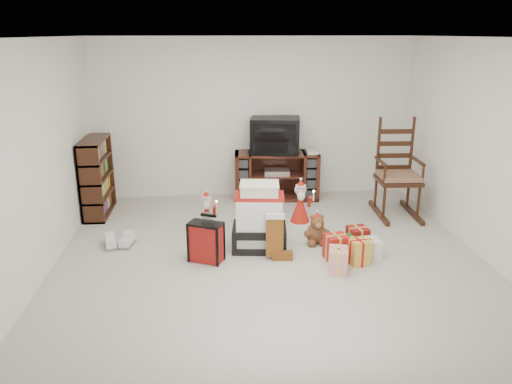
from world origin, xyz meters
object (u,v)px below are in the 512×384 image
Objects in this scene: tv_stand at (277,176)px; crt_television at (275,135)px; teddy_bear at (317,231)px; red_suitcase at (206,242)px; gift_cluster at (351,248)px; bookshelf at (97,178)px; rocking_chair at (396,181)px; sneaker_pair at (119,242)px; mrs_claus_figurine at (207,215)px; santa_figurine at (300,207)px; gift_pile at (259,221)px.

crt_television is (-0.03, 0.01, 0.65)m from tv_stand.
tv_stand is at bearing 98.46° from teddy_bear.
red_suitcase is 1.71m from gift_cluster.
rocking_chair is (4.32, -0.37, -0.04)m from bookshelf.
tv_stand is 3.54× the size of teddy_bear.
rocking_chair is at bearing 8.55° from sneaker_pair.
bookshelf reaches higher than gift_cluster.
mrs_claus_figurine reaches higher than sneaker_pair.
santa_figurine reaches higher than mrs_claus_figurine.
red_suitcase is 0.86× the size of santa_figurine.
tv_stand reaches higher than gift_cluster.
bookshelf is 2.94× the size of teddy_bear.
rocking_chair is 1.77× the size of crt_television.
bookshelf is 0.77× the size of rocking_chair.
gift_cluster is (0.60, -2.28, -0.26)m from tv_stand.
gift_cluster is at bearing -28.86° from bookshelf.
red_suitcase is at bearing 178.70° from gift_cluster.
gift_pile reaches higher than red_suitcase.
mrs_claus_figurine is at bearing 149.06° from gift_cluster.
gift_cluster is (2.80, -0.57, 0.06)m from sneaker_pair.
red_suitcase is at bearing -163.78° from teddy_bear.
crt_television is (2.65, 0.48, 0.49)m from bookshelf.
crt_television is at bearing 167.26° from tv_stand.
bookshelf is at bearing 156.23° from red_suitcase.
crt_television is (-1.67, 0.85, 0.53)m from rocking_chair.
rocking_chair is 2.79m from mrs_claus_figurine.
teddy_bear is at bearing -71.44° from crt_television.
santa_figurine is 1.20m from gift_cluster.
gift_cluster is 2.54m from crt_television.
tv_stand is 2.39× the size of red_suitcase.
red_suitcase reaches higher than teddy_bear.
bookshelf is 2.38m from red_suitcase.
rocking_chair is 1.72m from teddy_bear.
santa_figurine is at bearing -13.66° from bookshelf.
gift_pile is at bearing -33.19° from bookshelf.
red_suitcase is (-2.74, -1.40, -0.25)m from rocking_chair.
crt_television is at bearing 10.28° from bookshelf.
mrs_claus_figurine is 1.39× the size of sneaker_pair.
rocking_chair reaches higher than gift_cluster.
bookshelf is at bearing 178.04° from rocking_chair.
bookshelf is 1.41m from sneaker_pair.
gift_cluster is at bearing -53.42° from teddy_bear.
teddy_bear is 2.06m from crt_television.
teddy_bear is 1.49m from mrs_claus_figurine.
teddy_bear is 0.95× the size of sneaker_pair.
teddy_bear reaches higher than sneaker_pair.
gift_pile reaches higher than gift_cluster.
red_suitcase is (-1.11, -2.24, -0.13)m from tv_stand.
rocking_chair reaches higher than bookshelf.
sneaker_pair is at bearing -132.44° from crt_television.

